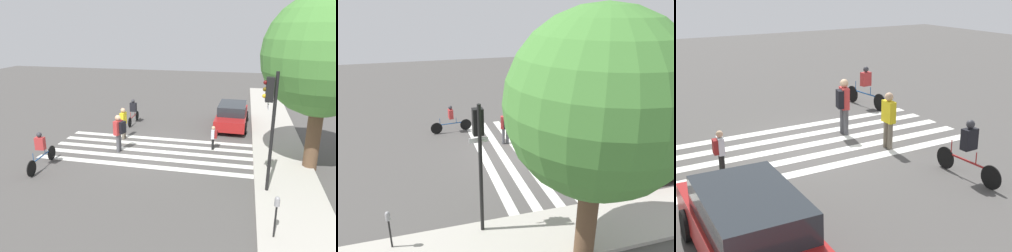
# 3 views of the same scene
# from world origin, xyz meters

# --- Properties ---
(ground_plane) EXTENTS (60.00, 60.00, 0.00)m
(ground_plane) POSITION_xyz_m (0.00, 0.00, 0.00)
(ground_plane) COLOR #4C4947
(sidewalk_curb) EXTENTS (36.00, 2.50, 0.14)m
(sidewalk_curb) POSITION_xyz_m (0.00, 6.25, 0.07)
(sidewalk_curb) COLOR #ADA89E
(sidewalk_curb) RESTS_ON ground_plane
(crosswalk_stripes) EXTENTS (4.12, 10.00, 0.01)m
(crosswalk_stripes) POSITION_xyz_m (-0.00, 0.00, 0.00)
(crosswalk_stripes) COLOR silver
(crosswalk_stripes) RESTS_ON ground_plane
(traffic_light) EXTENTS (0.60, 0.50, 4.52)m
(traffic_light) POSITION_xyz_m (3.18, 5.30, 3.17)
(traffic_light) COLOR black
(traffic_light) RESTS_ON ground_plane
(parking_meter) EXTENTS (0.15, 0.15, 1.44)m
(parking_meter) POSITION_xyz_m (6.06, 5.46, 1.07)
(parking_meter) COLOR black
(parking_meter) RESTS_ON ground_plane
(street_tree) EXTENTS (4.91, 4.91, 7.31)m
(street_tree) POSITION_xyz_m (0.48, 7.36, 4.83)
(street_tree) COLOR brown
(street_tree) RESTS_ON ground_plane
(pedestrian_adult_yellow_jacket) EXTENTS (0.56, 0.52, 1.85)m
(pedestrian_adult_yellow_jacket) POSITION_xyz_m (0.37, -1.43, 1.09)
(pedestrian_adult_yellow_jacket) COLOR #4C4C51
(pedestrian_adult_yellow_jacket) RESTS_ON ground_plane
(pedestrian_adult_tall_backpack) EXTENTS (0.35, 0.29, 1.22)m
(pedestrian_adult_tall_backpack) POSITION_xyz_m (-0.92, 3.06, 0.72)
(pedestrian_adult_tall_backpack) COLOR black
(pedestrian_adult_tall_backpack) RESTS_ON ground_plane
(pedestrian_adult_blue_shirt) EXTENTS (0.49, 0.26, 1.74)m
(pedestrian_adult_blue_shirt) POSITION_xyz_m (-1.48, -1.90, 0.98)
(pedestrian_adult_blue_shirt) COLOR #6B6051
(pedestrian_adult_blue_shirt) RESTS_ON ground_plane
(cyclist_far_lane) EXTENTS (2.43, 0.42, 1.63)m
(cyclist_far_lane) POSITION_xyz_m (2.98, -4.03, 0.87)
(cyclist_far_lane) COLOR black
(cyclist_far_lane) RESTS_ON ground_plane
(cyclist_near_curb) EXTENTS (2.18, 0.41, 1.57)m
(cyclist_near_curb) POSITION_xyz_m (-4.36, -2.31, 0.86)
(cyclist_near_curb) COLOR black
(cyclist_near_curb) RESTS_ON ground_plane
(car_parked_silver_sedan) EXTENTS (4.70, 2.01, 1.42)m
(car_parked_silver_sedan) POSITION_xyz_m (-5.21, 3.78, 0.73)
(car_parked_silver_sedan) COLOR maroon
(car_parked_silver_sedan) RESTS_ON ground_plane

